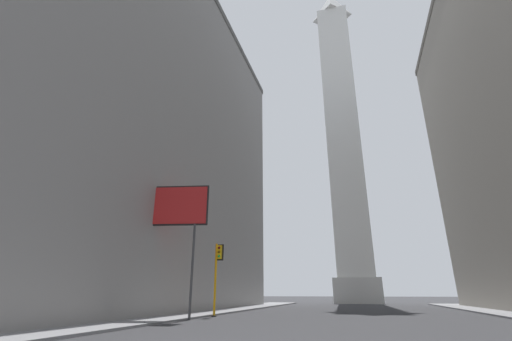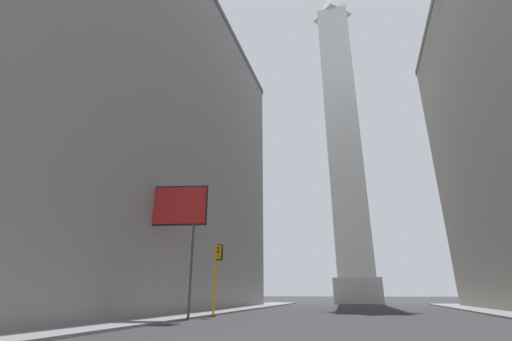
{
  "view_description": "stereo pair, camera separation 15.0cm",
  "coord_description": "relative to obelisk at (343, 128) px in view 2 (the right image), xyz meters",
  "views": [
    {
      "loc": [
        0.99,
        -1.24,
        1.76
      ],
      "look_at": [
        -13.98,
        49.03,
        20.58
      ],
      "focal_mm": 24.0,
      "sensor_mm": 36.0,
      "label": 1
    },
    {
      "loc": [
        1.14,
        -1.2,
        1.76
      ],
      "look_at": [
        -13.98,
        49.03,
        20.58
      ],
      "focal_mm": 24.0,
      "sensor_mm": 36.0,
      "label": 2
    }
  ],
  "objects": [
    {
      "name": "billboard_sign",
      "position": [
        -12.62,
        -44.99,
        -26.87
      ],
      "size": [
        5.73,
        1.44,
        9.65
      ],
      "color": "#3F3F42",
      "rests_on": "ground_plane"
    },
    {
      "name": "obelisk",
      "position": [
        0.0,
        0.0,
        0.0
      ],
      "size": [
        8.22,
        8.22,
        71.48
      ],
      "color": "silver",
      "rests_on": "ground_plane"
    },
    {
      "name": "sidewalk_left",
      "position": [
        -13.27,
        -42.56,
        -34.57
      ],
      "size": [
        5.0,
        79.79,
        0.15
      ],
      "primitive_type": "cube",
      "color": "slate",
      "rests_on": "ground_plane"
    },
    {
      "name": "building_left",
      "position": [
        -24.15,
        -38.18,
        -15.55
      ],
      "size": [
        20.83,
        49.24,
        38.17
      ],
      "color": "gray",
      "rests_on": "ground_plane"
    },
    {
      "name": "traffic_light_mid_left",
      "position": [
        -10.33,
        -40.83,
        -30.92
      ],
      "size": [
        0.76,
        0.53,
        5.65
      ],
      "color": "orange",
      "rests_on": "ground_plane"
    }
  ]
}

